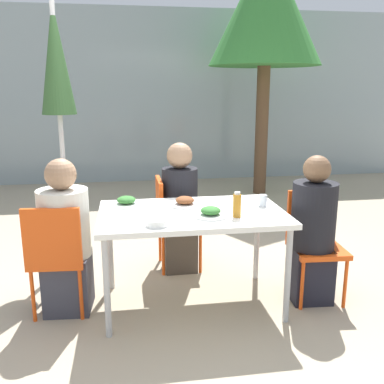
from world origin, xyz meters
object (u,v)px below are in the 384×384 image
at_px(person_left, 66,242).
at_px(tree_behind_left, 266,7).
at_px(bottle, 237,205).
at_px(person_right, 312,234).
at_px(closed_umbrella, 57,75).
at_px(chair_left, 57,252).
at_px(drinking_cup, 263,200).
at_px(person_far, 180,210).
at_px(chair_right, 314,236).
at_px(chair_far, 171,217).
at_px(salad_bowl, 157,222).

bearing_deg(person_left, tree_behind_left, 56.72).
relative_size(bottle, tree_behind_left, 0.05).
relative_size(person_right, closed_umbrella, 0.49).
height_order(person_right, bottle, person_right).
height_order(chair_left, drinking_cup, chair_left).
bearing_deg(chair_left, person_right, 2.52).
bearing_deg(chair_left, tree_behind_left, 56.75).
height_order(person_right, person_far, person_far).
distance_m(chair_right, person_far, 1.21).
bearing_deg(chair_right, drinking_cup, -2.65).
xyz_separation_m(person_left, chair_right, (1.94, -0.05, -0.05)).
xyz_separation_m(person_left, person_far, (0.94, 0.61, 0.03)).
distance_m(closed_umbrella, drinking_cup, 2.12).
bearing_deg(person_right, bottle, 14.91).
height_order(chair_right, tree_behind_left, tree_behind_left).
height_order(person_right, chair_far, person_right).
xyz_separation_m(person_right, chair_far, (-1.03, 0.79, -0.05)).
height_order(person_far, tree_behind_left, tree_behind_left).
xyz_separation_m(chair_far, tree_behind_left, (1.73, 2.74, 2.32)).
bearing_deg(chair_left, chair_right, 4.76).
bearing_deg(bottle, tree_behind_left, 69.72).
distance_m(chair_left, chair_far, 1.17).
xyz_separation_m(chair_left, chair_far, (0.91, 0.74, 0.00)).
xyz_separation_m(chair_far, person_far, (0.08, -0.05, 0.07)).
xyz_separation_m(chair_right, drinking_cup, (-0.43, 0.05, 0.30)).
relative_size(person_left, closed_umbrella, 0.49).
height_order(chair_far, bottle, bottle).
bearing_deg(chair_left, person_far, 38.81).
bearing_deg(person_left, chair_right, 2.52).
height_order(person_left, tree_behind_left, tree_behind_left).
bearing_deg(drinking_cup, chair_far, 134.61).
bearing_deg(chair_left, chair_far, 43.04).
bearing_deg(salad_bowl, tree_behind_left, 62.88).
bearing_deg(tree_behind_left, closed_umbrella, -137.90).
distance_m(chair_far, tree_behind_left, 3.99).
bearing_deg(salad_bowl, person_left, 150.82).
distance_m(person_left, person_right, 1.89).
height_order(chair_left, person_right, person_right).
bearing_deg(bottle, closed_umbrella, 138.04).
height_order(salad_bowl, tree_behind_left, tree_behind_left).
xyz_separation_m(chair_left, person_left, (0.06, 0.08, 0.05)).
bearing_deg(drinking_cup, person_right, -18.44).
bearing_deg(bottle, person_left, 168.35).
xyz_separation_m(chair_left, person_far, (0.99, 0.69, 0.07)).
relative_size(chair_left, person_right, 0.73).
xyz_separation_m(chair_far, bottle, (0.38, -0.92, 0.35)).
height_order(chair_left, bottle, bottle).
height_order(chair_left, tree_behind_left, tree_behind_left).
bearing_deg(closed_umbrella, bottle, -41.96).
distance_m(chair_left, closed_umbrella, 1.64).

